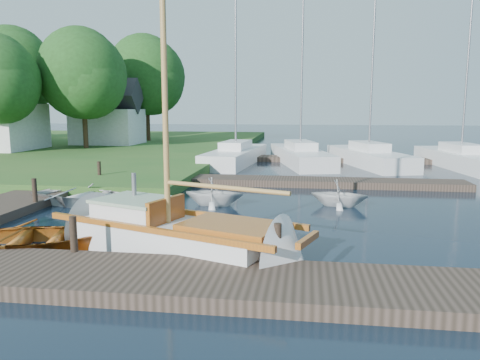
# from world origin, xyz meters

# --- Properties ---
(ground) EXTENTS (160.00, 160.00, 0.00)m
(ground) POSITION_xyz_m (0.00, 0.00, 0.00)
(ground) COLOR black
(ground) RESTS_ON ground
(near_dock) EXTENTS (18.00, 2.20, 0.30)m
(near_dock) POSITION_xyz_m (0.00, -6.00, 0.15)
(near_dock) COLOR #2F261E
(near_dock) RESTS_ON ground
(left_dock) EXTENTS (2.20, 18.00, 0.30)m
(left_dock) POSITION_xyz_m (-8.00, 2.00, 0.15)
(left_dock) COLOR #2F261E
(left_dock) RESTS_ON ground
(far_dock) EXTENTS (14.00, 1.60, 0.30)m
(far_dock) POSITION_xyz_m (2.00, 6.50, 0.15)
(far_dock) COLOR #2F261E
(far_dock) RESTS_ON ground
(pontoon) EXTENTS (30.00, 1.60, 0.30)m
(pontoon) POSITION_xyz_m (10.00, 16.00, 0.15)
(pontoon) COLOR #2F261E
(pontoon) RESTS_ON ground
(mooring_post_1) EXTENTS (0.16, 0.16, 0.80)m
(mooring_post_1) POSITION_xyz_m (-3.00, -5.00, 0.70)
(mooring_post_1) COLOR black
(mooring_post_1) RESTS_ON near_dock
(mooring_post_2) EXTENTS (0.16, 0.16, 0.80)m
(mooring_post_2) POSITION_xyz_m (1.50, -5.00, 0.70)
(mooring_post_2) COLOR black
(mooring_post_2) RESTS_ON near_dock
(mooring_post_4) EXTENTS (0.16, 0.16, 0.80)m
(mooring_post_4) POSITION_xyz_m (-7.00, 0.00, 0.70)
(mooring_post_4) COLOR black
(mooring_post_4) RESTS_ON left_dock
(mooring_post_5) EXTENTS (0.16, 0.16, 0.80)m
(mooring_post_5) POSITION_xyz_m (-7.00, 5.00, 0.70)
(mooring_post_5) COLOR black
(mooring_post_5) RESTS_ON left_dock
(sailboat) EXTENTS (7.39, 4.32, 9.83)m
(sailboat) POSITION_xyz_m (-0.92, -3.75, 0.34)
(sailboat) COLOR silver
(sailboat) RESTS_ON ground
(dinghy) EXTENTS (4.46, 3.65, 0.81)m
(dinghy) POSITION_xyz_m (-4.60, -4.19, 0.40)
(dinghy) COLOR brown
(dinghy) RESTS_ON ground
(tender_a) EXTENTS (4.39, 3.56, 0.80)m
(tender_a) POSITION_xyz_m (-5.85, 1.19, 0.40)
(tender_a) COLOR silver
(tender_a) RESTS_ON ground
(tender_b) EXTENTS (2.17, 1.90, 1.10)m
(tender_b) POSITION_xyz_m (-1.17, 1.70, 0.55)
(tender_b) COLOR silver
(tender_b) RESTS_ON ground
(tender_d) EXTENTS (2.23, 2.01, 1.04)m
(tender_d) POSITION_xyz_m (3.24, 2.19, 0.52)
(tender_d) COLOR silver
(tender_d) RESTS_ON ground
(marina_boat_0) EXTENTS (3.03, 9.09, 12.01)m
(marina_boat_0) POSITION_xyz_m (-2.27, 14.08, 0.57)
(marina_boat_0) COLOR silver
(marina_boat_0) RESTS_ON ground
(marina_boat_1) EXTENTS (4.31, 9.61, 10.81)m
(marina_boat_1) POSITION_xyz_m (1.68, 14.66, 0.56)
(marina_boat_1) COLOR silver
(marina_boat_1) RESTS_ON ground
(marina_boat_2) EXTENTS (4.56, 8.97, 10.22)m
(marina_boat_2) POSITION_xyz_m (5.76, 14.34, 0.56)
(marina_boat_2) COLOR silver
(marina_boat_2) RESTS_ON ground
(marina_boat_4) EXTENTS (3.37, 9.15, 10.02)m
(marina_boat_4) POSITION_xyz_m (10.91, 14.05, 0.56)
(marina_boat_4) COLOR silver
(marina_boat_4) RESTS_ON ground
(house_c) EXTENTS (5.25, 4.00, 5.28)m
(house_c) POSITION_xyz_m (-14.00, 22.00, 2.58)
(house_c) COLOR silver
(house_c) RESTS_ON shore
(tree_3) EXTENTS (6.41, 6.38, 8.74)m
(tree_3) POSITION_xyz_m (-14.00, 18.05, 5.81)
(tree_3) COLOR #332114
(tree_3) RESTS_ON shore
(tree_4) EXTENTS (7.01, 7.01, 9.66)m
(tree_4) POSITION_xyz_m (-22.00, 22.05, 6.37)
(tree_4) COLOR #332114
(tree_4) RESTS_ON shore
(tree_7) EXTENTS (6.83, 6.83, 9.38)m
(tree_7) POSITION_xyz_m (-12.00, 26.05, 6.20)
(tree_7) COLOR #332114
(tree_7) RESTS_ON shore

